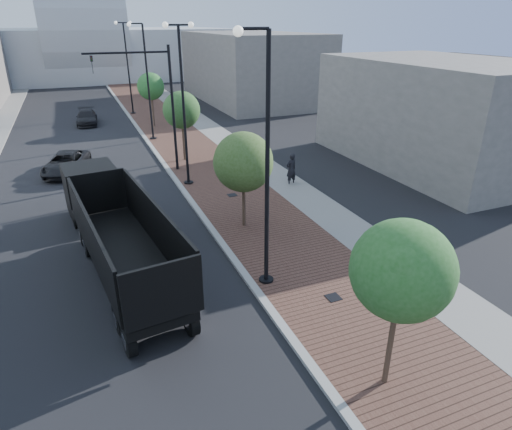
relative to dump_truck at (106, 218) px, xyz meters
name	(u,v)px	position (x,y,z in m)	size (l,w,h in m)	color
sidewalk	(172,123)	(8.20, 24.49, -1.31)	(7.00, 140.00, 0.12)	#4C2D23
concrete_strip	(198,120)	(10.90, 24.49, -1.31)	(2.40, 140.00, 0.13)	slate
curb	(136,125)	(4.70, 24.49, -1.30)	(0.30, 140.00, 0.14)	gray
dump_truck	(106,218)	(0.00, 0.00, 0.00)	(3.87, 13.51, 3.26)	black
white_sedan	(136,260)	(0.79, -3.00, -0.71)	(1.40, 4.01, 1.32)	white
dark_car_mid	(66,163)	(-1.61, 11.87, -0.70)	(2.23, 4.84, 1.34)	black
dark_car_far	(87,117)	(0.45, 27.15, -0.71)	(1.86, 4.57, 1.33)	black
pedestrian	(291,169)	(11.12, 4.00, -0.36)	(0.74, 0.49, 2.03)	black
streetlight_1	(264,178)	(5.19, -5.51, 2.97)	(1.44, 0.56, 9.21)	black
streetlight_2	(184,106)	(5.30, 6.49, 3.45)	(1.72, 0.56, 9.28)	black
streetlight_3	(147,88)	(5.19, 18.49, 2.97)	(1.44, 0.56, 9.21)	black
streetlight_4	(128,68)	(5.30, 30.49, 3.45)	(1.72, 0.56, 9.28)	black
traffic_mast	(158,96)	(4.40, 9.49, 3.61)	(5.09, 0.20, 8.00)	black
tree_0	(403,270)	(6.35, -11.49, 2.33)	(2.61, 2.60, 5.01)	#382619
tree_1	(244,162)	(6.35, -0.49, 1.96)	(2.81, 2.81, 4.75)	#382619
tree_2	(182,110)	(6.35, 11.51, 2.28)	(2.58, 2.57, 4.95)	#382619
tree_3	(151,86)	(6.35, 23.51, 2.37)	(2.50, 2.47, 5.00)	#382619
convention_center	(83,41)	(2.70, 69.49, 4.63)	(50.00, 30.00, 50.00)	#A9AEB3
commercial_block_ne	(251,67)	(20.70, 34.49, 2.63)	(12.00, 22.00, 8.00)	#645E5A
commercial_block_e	(440,113)	(22.70, 4.49, 2.13)	(10.00, 16.00, 7.00)	#5E5955
utility_cover_1	(333,297)	(7.10, -7.51, -1.24)	(0.50, 0.50, 0.02)	black
utility_cover_2	(232,195)	(7.10, 3.49, -1.24)	(0.50, 0.50, 0.02)	black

